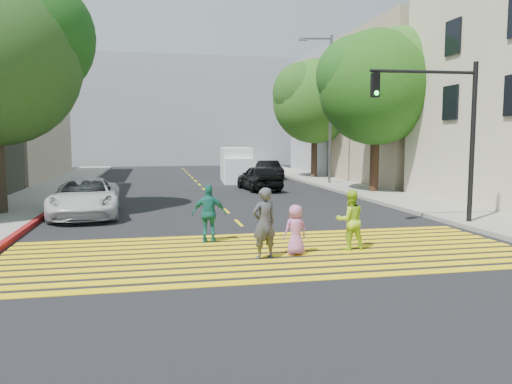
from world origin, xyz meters
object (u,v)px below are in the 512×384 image
object	(u,v)px
pedestrian_man	(264,223)
white_sedan	(86,197)
pedestrian_extra	(209,214)
tree_right_far	(316,97)
silver_car	(238,167)
pedestrian_woman	(350,220)
dark_car_parked	(269,170)
traffic_signal	(445,121)
tree_right_near	(378,81)
pedestrian_child	(296,230)
dark_car_near	(259,178)
white_van	(236,166)

from	to	relation	value
pedestrian_man	white_sedan	distance (m)	9.43
pedestrian_man	pedestrian_extra	size ratio (longest dim) A/B	1.07
pedestrian_man	white_sedan	world-z (taller)	pedestrian_man
tree_right_far	silver_car	size ratio (longest dim) A/B	1.88
pedestrian_woman	pedestrian_extra	size ratio (longest dim) A/B	0.97
white_sedan	dark_car_parked	size ratio (longest dim) A/B	1.30
silver_car	traffic_signal	world-z (taller)	traffic_signal
silver_car	pedestrian_woman	bearing A→B (deg)	92.40
tree_right_near	tree_right_far	distance (m)	10.40
pedestrian_man	pedestrian_woman	size ratio (longest dim) A/B	1.10
white_sedan	dark_car_parked	distance (m)	19.83
pedestrian_extra	silver_car	bearing A→B (deg)	-92.26
tree_right_near	white_sedan	xyz separation A→B (m)	(-14.18, -5.16, -5.20)
tree_right_far	pedestrian_woman	xyz separation A→B (m)	(-6.65, -22.95, -5.18)
silver_car	pedestrian_extra	bearing A→B (deg)	84.31
pedestrian_woman	traffic_signal	xyz separation A→B (m)	(4.37, 2.70, 2.73)
pedestrian_woman	pedestrian_child	bearing A→B (deg)	10.96
tree_right_near	traffic_signal	size ratio (longest dim) A/B	1.61
tree_right_far	pedestrian_extra	distance (m)	24.11
pedestrian_man	silver_car	distance (m)	27.77
tree_right_near	pedestrian_extra	xyz separation A→B (m)	(-10.13, -10.84, -5.11)
tree_right_far	pedestrian_child	xyz separation A→B (m)	(-8.22, -23.24, -5.34)
silver_car	tree_right_far	bearing A→B (deg)	147.22
pedestrian_child	pedestrian_extra	xyz separation A→B (m)	(-1.96, 2.00, 0.18)
pedestrian_extra	dark_car_near	distance (m)	14.46
tree_right_far	pedestrian_child	bearing A→B (deg)	-109.48
tree_right_near	white_sedan	bearing A→B (deg)	-160.01
pedestrian_man	dark_car_near	xyz separation A→B (m)	(3.29, 16.00, -0.14)
dark_car_near	silver_car	xyz separation A→B (m)	(0.75, 11.48, -0.05)
dark_car_near	dark_car_parked	xyz separation A→B (m)	(2.55, 8.41, -0.07)
pedestrian_child	silver_car	distance (m)	27.45
tree_right_near	dark_car_parked	bearing A→B (deg)	105.71
traffic_signal	white_van	bearing A→B (deg)	104.86
white_van	tree_right_near	bearing A→B (deg)	-50.79
tree_right_far	traffic_signal	xyz separation A→B (m)	(-2.27, -20.25, -2.46)
pedestrian_woman	white_sedan	distance (m)	10.59
tree_right_far	dark_car_near	world-z (taller)	tree_right_far
white_sedan	pedestrian_child	bearing A→B (deg)	-54.85
white_van	white_sedan	bearing A→B (deg)	-115.51
pedestrian_woman	traffic_signal	world-z (taller)	traffic_signal
dark_car_parked	white_sedan	bearing A→B (deg)	-122.93
pedestrian_woman	pedestrian_extra	xyz separation A→B (m)	(-3.53, 1.71, 0.02)
dark_car_parked	traffic_signal	xyz separation A→B (m)	(0.97, -21.20, 2.86)
white_van	silver_car	bearing A→B (deg)	83.24
dark_car_parked	traffic_signal	world-z (taller)	traffic_signal
pedestrian_man	pedestrian_extra	bearing A→B (deg)	-81.33
dark_car_parked	pedestrian_extra	bearing A→B (deg)	-106.64
pedestrian_extra	traffic_signal	size ratio (longest dim) A/B	0.30
pedestrian_extra	traffic_signal	distance (m)	8.41
pedestrian_child	dark_car_parked	size ratio (longest dim) A/B	0.32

